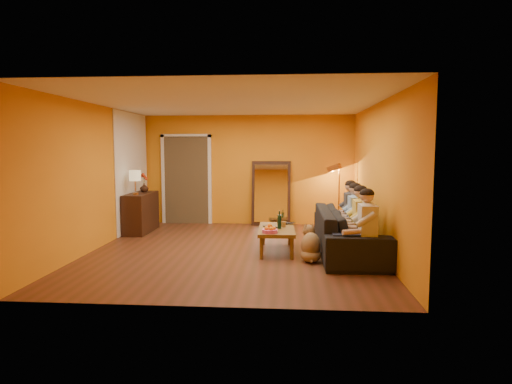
# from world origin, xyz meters

# --- Properties ---
(room_shell) EXTENTS (5.00, 5.50, 2.60)m
(room_shell) POSITION_xyz_m (0.00, 0.37, 1.30)
(room_shell) COLOR brown
(room_shell) RESTS_ON ground
(white_accent) EXTENTS (0.02, 1.90, 2.58)m
(white_accent) POSITION_xyz_m (-2.48, 1.75, 1.30)
(white_accent) COLOR white
(white_accent) RESTS_ON wall_left
(doorway_recess) EXTENTS (1.06, 0.30, 2.10)m
(doorway_recess) POSITION_xyz_m (-1.50, 2.83, 1.05)
(doorway_recess) COLOR #3F2D19
(doorway_recess) RESTS_ON floor
(door_jamb_left) EXTENTS (0.08, 0.06, 2.20)m
(door_jamb_left) POSITION_xyz_m (-2.07, 2.71, 1.05)
(door_jamb_left) COLOR white
(door_jamb_left) RESTS_ON wall_back
(door_jamb_right) EXTENTS (0.08, 0.06, 2.20)m
(door_jamb_right) POSITION_xyz_m (-0.93, 2.71, 1.05)
(door_jamb_right) COLOR white
(door_jamb_right) RESTS_ON wall_back
(door_header) EXTENTS (1.22, 0.06, 0.08)m
(door_header) POSITION_xyz_m (-1.50, 2.71, 2.12)
(door_header) COLOR white
(door_header) RESTS_ON wall_back
(mirror_frame) EXTENTS (0.92, 0.27, 1.51)m
(mirror_frame) POSITION_xyz_m (0.55, 2.63, 0.76)
(mirror_frame) COLOR #331711
(mirror_frame) RESTS_ON floor
(mirror_glass) EXTENTS (0.78, 0.21, 1.35)m
(mirror_glass) POSITION_xyz_m (0.55, 2.59, 0.76)
(mirror_glass) COLOR white
(mirror_glass) RESTS_ON mirror_frame
(sideboard) EXTENTS (0.44, 1.18, 0.85)m
(sideboard) POSITION_xyz_m (-2.24, 1.55, 0.42)
(sideboard) COLOR #331711
(sideboard) RESTS_ON floor
(table_lamp) EXTENTS (0.24, 0.24, 0.51)m
(table_lamp) POSITION_xyz_m (-2.24, 1.25, 1.10)
(table_lamp) COLOR beige
(table_lamp) RESTS_ON sideboard
(sofa) EXTENTS (2.61, 1.02, 0.76)m
(sofa) POSITION_xyz_m (2.00, -0.06, 0.38)
(sofa) COLOR black
(sofa) RESTS_ON floor
(coffee_table) EXTENTS (0.65, 1.24, 0.42)m
(coffee_table) POSITION_xyz_m (0.75, -0.03, 0.21)
(coffee_table) COLOR brown
(coffee_table) RESTS_ON floor
(floor_lamp) EXTENTS (0.37, 0.34, 1.44)m
(floor_lamp) POSITION_xyz_m (2.10, 2.25, 0.72)
(floor_lamp) COLOR #C37D39
(floor_lamp) RESTS_ON floor
(dog) EXTENTS (0.49, 0.59, 0.60)m
(dog) POSITION_xyz_m (1.32, -0.64, 0.30)
(dog) COLOR olive
(dog) RESTS_ON floor
(person_far_left) EXTENTS (0.70, 0.44, 1.22)m
(person_far_left) POSITION_xyz_m (2.13, -1.06, 0.61)
(person_far_left) COLOR beige
(person_far_left) RESTS_ON sofa
(person_mid_left) EXTENTS (0.70, 0.44, 1.22)m
(person_mid_left) POSITION_xyz_m (2.13, -0.51, 0.61)
(person_mid_left) COLOR gold
(person_mid_left) RESTS_ON sofa
(person_mid_right) EXTENTS (0.70, 0.44, 1.22)m
(person_mid_right) POSITION_xyz_m (2.13, 0.04, 0.61)
(person_mid_right) COLOR #8CB0D9
(person_mid_right) RESTS_ON sofa
(person_far_right) EXTENTS (0.70, 0.44, 1.22)m
(person_far_right) POSITION_xyz_m (2.13, 0.59, 0.61)
(person_far_right) COLOR #34353A
(person_far_right) RESTS_ON sofa
(fruit_bowl) EXTENTS (0.26, 0.26, 0.16)m
(fruit_bowl) POSITION_xyz_m (0.65, -0.48, 0.50)
(fruit_bowl) COLOR #F1559F
(fruit_bowl) RESTS_ON coffee_table
(wine_bottle) EXTENTS (0.07, 0.07, 0.31)m
(wine_bottle) POSITION_xyz_m (0.80, -0.08, 0.58)
(wine_bottle) COLOR black
(wine_bottle) RESTS_ON coffee_table
(tumbler) EXTENTS (0.13, 0.13, 0.10)m
(tumbler) POSITION_xyz_m (0.87, 0.09, 0.47)
(tumbler) COLOR #B27F3F
(tumbler) RESTS_ON coffee_table
(laptop) EXTENTS (0.37, 0.29, 0.03)m
(laptop) POSITION_xyz_m (0.93, 0.32, 0.43)
(laptop) COLOR black
(laptop) RESTS_ON coffee_table
(book_lower) EXTENTS (0.20, 0.25, 0.02)m
(book_lower) POSITION_xyz_m (0.57, -0.23, 0.43)
(book_lower) COLOR #331711
(book_lower) RESTS_ON coffee_table
(book_mid) EXTENTS (0.17, 0.23, 0.02)m
(book_mid) POSITION_xyz_m (0.58, -0.22, 0.45)
(book_mid) COLOR red
(book_mid) RESTS_ON book_lower
(book_upper) EXTENTS (0.26, 0.28, 0.02)m
(book_upper) POSITION_xyz_m (0.57, -0.24, 0.47)
(book_upper) COLOR black
(book_upper) RESTS_ON book_mid
(vase) EXTENTS (0.19, 0.19, 0.19)m
(vase) POSITION_xyz_m (-2.24, 1.80, 0.95)
(vase) COLOR #331711
(vase) RESTS_ON sideboard
(flowers) EXTENTS (0.17, 0.17, 0.42)m
(flowers) POSITION_xyz_m (-2.24, 1.80, 1.18)
(flowers) COLOR red
(flowers) RESTS_ON vase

